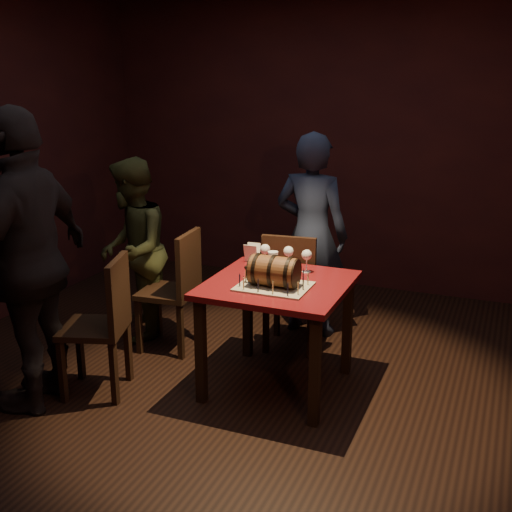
{
  "coord_description": "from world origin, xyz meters",
  "views": [
    {
      "loc": [
        1.53,
        -3.54,
        2.09
      ],
      "look_at": [
        0.04,
        0.05,
        0.95
      ],
      "focal_mm": 45.0,
      "sensor_mm": 36.0,
      "label": 1
    }
  ],
  "objects_px": {
    "person_back": "(311,235)",
    "chair_left_rear": "(177,284)",
    "wine_glass_right": "(307,256)",
    "barrel_cake": "(274,271)",
    "pub_table": "(278,298)",
    "pint_of_ale": "(273,263)",
    "wine_glass_mid": "(288,252)",
    "person_left_front": "(30,262)",
    "chair_left_front": "(105,319)",
    "wine_glass_left": "(265,250)",
    "person_left_rear": "(132,250)",
    "chair_back": "(291,286)"
  },
  "relations": [
    {
      "from": "pub_table",
      "to": "person_back",
      "type": "relative_size",
      "value": 0.55
    },
    {
      "from": "pub_table",
      "to": "barrel_cake",
      "type": "distance_m",
      "value": 0.24
    },
    {
      "from": "pub_table",
      "to": "chair_left_rear",
      "type": "distance_m",
      "value": 0.97
    },
    {
      "from": "chair_left_front",
      "to": "person_left_front",
      "type": "bearing_deg",
      "value": -140.69
    },
    {
      "from": "pub_table",
      "to": "person_back",
      "type": "height_order",
      "value": "person_back"
    },
    {
      "from": "pub_table",
      "to": "wine_glass_right",
      "type": "xyz_separation_m",
      "value": [
        0.1,
        0.27,
        0.23
      ]
    },
    {
      "from": "person_back",
      "to": "chair_left_front",
      "type": "bearing_deg",
      "value": 61.38
    },
    {
      "from": "wine_glass_left",
      "to": "person_back",
      "type": "distance_m",
      "value": 0.73
    },
    {
      "from": "wine_glass_right",
      "to": "pint_of_ale",
      "type": "relative_size",
      "value": 1.07
    },
    {
      "from": "pint_of_ale",
      "to": "chair_left_front",
      "type": "relative_size",
      "value": 0.16
    },
    {
      "from": "chair_left_front",
      "to": "person_left_rear",
      "type": "bearing_deg",
      "value": 111.56
    },
    {
      "from": "wine_glass_left",
      "to": "chair_left_rear",
      "type": "height_order",
      "value": "chair_left_rear"
    },
    {
      "from": "pub_table",
      "to": "person_left_front",
      "type": "distance_m",
      "value": 1.58
    },
    {
      "from": "pub_table",
      "to": "pint_of_ale",
      "type": "xyz_separation_m",
      "value": [
        -0.1,
        0.17,
        0.18
      ]
    },
    {
      "from": "pint_of_ale",
      "to": "chair_left_front",
      "type": "bearing_deg",
      "value": -143.91
    },
    {
      "from": "pub_table",
      "to": "wine_glass_mid",
      "type": "xyz_separation_m",
      "value": [
        -0.04,
        0.3,
        0.23
      ]
    },
    {
      "from": "person_back",
      "to": "chair_left_rear",
      "type": "bearing_deg",
      "value": 44.09
    },
    {
      "from": "pint_of_ale",
      "to": "barrel_cake",
      "type": "bearing_deg",
      "value": -67.86
    },
    {
      "from": "person_left_rear",
      "to": "person_left_front",
      "type": "bearing_deg",
      "value": -23.76
    },
    {
      "from": "wine_glass_right",
      "to": "pint_of_ale",
      "type": "xyz_separation_m",
      "value": [
        -0.21,
        -0.1,
        -0.05
      ]
    },
    {
      "from": "person_back",
      "to": "person_left_front",
      "type": "bearing_deg",
      "value": 57.66
    },
    {
      "from": "person_left_front",
      "to": "wine_glass_right",
      "type": "bearing_deg",
      "value": 119.15
    },
    {
      "from": "wine_glass_right",
      "to": "barrel_cake",
      "type": "bearing_deg",
      "value": -103.89
    },
    {
      "from": "wine_glass_right",
      "to": "person_back",
      "type": "xyz_separation_m",
      "value": [
        -0.2,
        0.75,
        -0.05
      ]
    },
    {
      "from": "chair_left_front",
      "to": "person_left_rear",
      "type": "relative_size",
      "value": 0.65
    },
    {
      "from": "chair_left_rear",
      "to": "person_back",
      "type": "bearing_deg",
      "value": 41.43
    },
    {
      "from": "wine_glass_right",
      "to": "wine_glass_left",
      "type": "bearing_deg",
      "value": 175.88
    },
    {
      "from": "wine_glass_right",
      "to": "chair_left_front",
      "type": "distance_m",
      "value": 1.4
    },
    {
      "from": "wine_glass_mid",
      "to": "chair_left_rear",
      "type": "height_order",
      "value": "chair_left_rear"
    },
    {
      "from": "chair_left_rear",
      "to": "person_left_front",
      "type": "xyz_separation_m",
      "value": [
        -0.42,
        -1.05,
        0.42
      ]
    },
    {
      "from": "wine_glass_right",
      "to": "person_left_front",
      "type": "height_order",
      "value": "person_left_front"
    },
    {
      "from": "wine_glass_mid",
      "to": "chair_left_front",
      "type": "bearing_deg",
      "value": -140.81
    },
    {
      "from": "chair_left_front",
      "to": "chair_back",
      "type": "bearing_deg",
      "value": 50.1
    },
    {
      "from": "wine_glass_mid",
      "to": "wine_glass_right",
      "type": "relative_size",
      "value": 1.0
    },
    {
      "from": "wine_glass_right",
      "to": "pint_of_ale",
      "type": "distance_m",
      "value": 0.23
    },
    {
      "from": "chair_back",
      "to": "wine_glass_right",
      "type": "bearing_deg",
      "value": -55.58
    },
    {
      "from": "barrel_cake",
      "to": "wine_glass_right",
      "type": "relative_size",
      "value": 2.22
    },
    {
      "from": "chair_back",
      "to": "person_left_rear",
      "type": "bearing_deg",
      "value": -170.48
    },
    {
      "from": "barrel_cake",
      "to": "chair_left_front",
      "type": "distance_m",
      "value": 1.15
    },
    {
      "from": "pub_table",
      "to": "chair_left_front",
      "type": "xyz_separation_m",
      "value": [
        -1.02,
        -0.49,
        -0.12
      ]
    },
    {
      "from": "wine_glass_mid",
      "to": "chair_left_front",
      "type": "relative_size",
      "value": 0.17
    },
    {
      "from": "wine_glass_mid",
      "to": "pint_of_ale",
      "type": "distance_m",
      "value": 0.15
    },
    {
      "from": "person_left_rear",
      "to": "chair_back",
      "type": "bearing_deg",
      "value": 74.92
    },
    {
      "from": "barrel_cake",
      "to": "person_back",
      "type": "distance_m",
      "value": 1.13
    },
    {
      "from": "wine_glass_mid",
      "to": "person_left_front",
      "type": "distance_m",
      "value": 1.69
    },
    {
      "from": "person_back",
      "to": "person_left_front",
      "type": "relative_size",
      "value": 0.86
    },
    {
      "from": "barrel_cake",
      "to": "chair_left_front",
      "type": "xyz_separation_m",
      "value": [
        -1.03,
        -0.39,
        -0.34
      ]
    },
    {
      "from": "wine_glass_mid",
      "to": "person_left_front",
      "type": "xyz_separation_m",
      "value": [
        -1.31,
        -1.07,
        0.08
      ]
    },
    {
      "from": "chair_left_front",
      "to": "person_back",
      "type": "relative_size",
      "value": 0.57
    },
    {
      "from": "wine_glass_left",
      "to": "wine_glass_right",
      "type": "bearing_deg",
      "value": -4.12
    }
  ]
}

